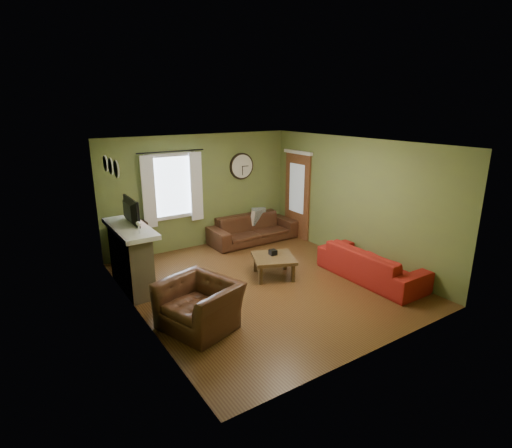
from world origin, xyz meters
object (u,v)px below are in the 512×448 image
bookshelf (130,243)px  sofa_brown (253,229)px  coffee_table (274,267)px  sofa_red (371,264)px  armchair (199,305)px

bookshelf → sofa_brown: 2.91m
bookshelf → coffee_table: size_ratio=1.11×
sofa_brown → sofa_red: sofa_brown is taller
sofa_red → sofa_brown: bearing=12.4°
coffee_table → bookshelf: bearing=132.7°
bookshelf → coffee_table: bookshelf is taller
coffee_table → sofa_brown: bearing=68.0°
armchair → bookshelf: bearing=162.9°
armchair → sofa_red: bearing=67.4°
sofa_brown → coffee_table: sofa_brown is taller
bookshelf → sofa_brown: (2.90, -0.27, -0.11)m
bookshelf → armchair: (0.09, -3.15, -0.07)m
sofa_red → armchair: 3.50m
armchair → coffee_table: size_ratio=1.42×
sofa_red → armchair: armchair is taller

